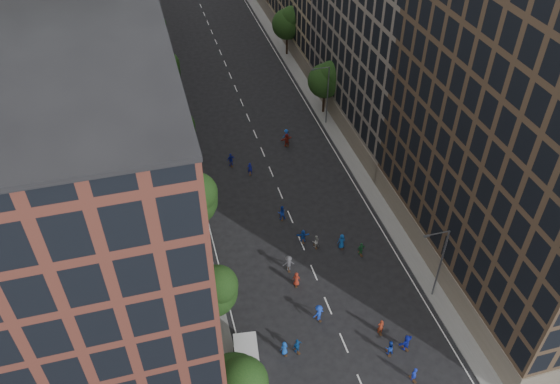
{
  "coord_description": "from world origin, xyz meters",
  "views": [
    {
      "loc": [
        -13.63,
        -18.24,
        43.51
      ],
      "look_at": [
        -0.6,
        29.41,
        2.0
      ],
      "focal_mm": 35.0,
      "sensor_mm": 36.0,
      "label": 1
    }
  ],
  "objects_px": {
    "streetlamp_near": "(439,260)",
    "cargo_van": "(247,362)",
    "skater_1": "(414,374)",
    "skater_2": "(389,348)",
    "skater_0": "(284,348)",
    "streetlamp_far": "(326,92)"
  },
  "relations": [
    {
      "from": "streetlamp_near",
      "to": "skater_0",
      "type": "distance_m",
      "value": 16.83
    },
    {
      "from": "cargo_van",
      "to": "skater_2",
      "type": "height_order",
      "value": "cargo_van"
    },
    {
      "from": "skater_0",
      "to": "skater_1",
      "type": "distance_m",
      "value": 11.59
    },
    {
      "from": "streetlamp_near",
      "to": "streetlamp_far",
      "type": "distance_m",
      "value": 33.0
    },
    {
      "from": "streetlamp_far",
      "to": "cargo_van",
      "type": "height_order",
      "value": "streetlamp_far"
    },
    {
      "from": "skater_2",
      "to": "skater_0",
      "type": "bearing_deg",
      "value": -8.57
    },
    {
      "from": "streetlamp_near",
      "to": "streetlamp_far",
      "type": "bearing_deg",
      "value": 90.0
    },
    {
      "from": "streetlamp_near",
      "to": "skater_2",
      "type": "xyz_separation_m",
      "value": [
        -6.82,
        -5.12,
        -4.33
      ]
    },
    {
      "from": "skater_2",
      "to": "skater_1",
      "type": "bearing_deg",
      "value": 114.35
    },
    {
      "from": "streetlamp_far",
      "to": "skater_2",
      "type": "relative_size",
      "value": 5.41
    },
    {
      "from": "cargo_van",
      "to": "skater_1",
      "type": "bearing_deg",
      "value": -11.7
    },
    {
      "from": "skater_1",
      "to": "streetlamp_far",
      "type": "bearing_deg",
      "value": -114.1
    },
    {
      "from": "skater_0",
      "to": "skater_2",
      "type": "height_order",
      "value": "skater_2"
    },
    {
      "from": "streetlamp_near",
      "to": "cargo_van",
      "type": "height_order",
      "value": "streetlamp_near"
    },
    {
      "from": "skater_2",
      "to": "streetlamp_near",
      "type": "bearing_deg",
      "value": -136.46
    },
    {
      "from": "skater_0",
      "to": "skater_2",
      "type": "xyz_separation_m",
      "value": [
        9.21,
        -2.51,
        0.05
      ]
    },
    {
      "from": "streetlamp_far",
      "to": "skater_1",
      "type": "height_order",
      "value": "streetlamp_far"
    },
    {
      "from": "cargo_van",
      "to": "skater_2",
      "type": "bearing_deg",
      "value": -0.32
    },
    {
      "from": "cargo_van",
      "to": "skater_1",
      "type": "relative_size",
      "value": 3.0
    },
    {
      "from": "streetlamp_near",
      "to": "cargo_van",
      "type": "distance_m",
      "value": 20.32
    },
    {
      "from": "streetlamp_near",
      "to": "skater_1",
      "type": "bearing_deg",
      "value": -125.68
    },
    {
      "from": "skater_1",
      "to": "skater_2",
      "type": "bearing_deg",
      "value": -88.31
    }
  ]
}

